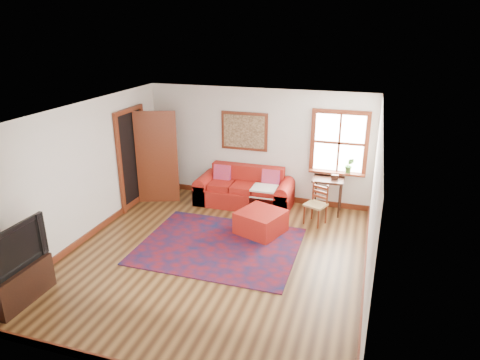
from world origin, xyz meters
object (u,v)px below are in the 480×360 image
(ladder_back_chair, at_px, (317,203))
(media_cabinet, at_px, (17,284))
(red_ottoman, at_px, (261,222))
(red_leather_sofa, at_px, (245,192))
(side_table, at_px, (328,184))

(ladder_back_chair, bearing_deg, media_cabinet, -134.21)
(red_ottoman, bearing_deg, media_cabinet, -111.64)
(red_leather_sofa, bearing_deg, red_ottoman, -60.98)
(ladder_back_chair, xyz_separation_m, media_cabinet, (-3.74, -3.85, -0.16))
(red_leather_sofa, relative_size, side_table, 2.77)
(red_leather_sofa, relative_size, red_ottoman, 2.71)
(side_table, bearing_deg, red_ottoman, -129.19)
(red_ottoman, relative_size, side_table, 1.02)
(red_leather_sofa, bearing_deg, media_cabinet, -115.72)
(side_table, relative_size, ladder_back_chair, 0.93)
(ladder_back_chair, bearing_deg, side_table, 76.65)
(media_cabinet, bearing_deg, ladder_back_chair, 45.79)
(side_table, bearing_deg, media_cabinet, -131.24)
(red_ottoman, distance_m, side_table, 1.77)
(red_leather_sofa, height_order, ladder_back_chair, red_leather_sofa)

